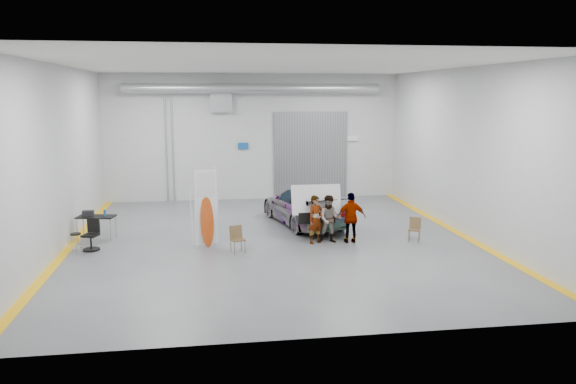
{
  "coord_description": "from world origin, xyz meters",
  "views": [
    {
      "loc": [
        -2.28,
        -18.86,
        5.07
      ],
      "look_at": [
        0.68,
        1.19,
        1.5
      ],
      "focal_mm": 35.0,
      "sensor_mm": 36.0,
      "label": 1
    }
  ],
  "objects": [
    {
      "name": "person_a",
      "position": [
        1.38,
        -0.54,
        0.83
      ],
      "size": [
        0.72,
        0.63,
        1.66
      ],
      "primitive_type": "imported",
      "rotation": [
        0.0,
        0.0,
        0.49
      ],
      "color": "brown",
      "rests_on": "ground"
    },
    {
      "name": "folding_chair_near",
      "position": [
        -1.33,
        -1.38,
        0.27
      ],
      "size": [
        0.51,
        0.54,
        0.87
      ],
      "rotation": [
        0.0,
        0.0,
        0.28
      ],
      "color": "brown",
      "rests_on": "ground"
    },
    {
      "name": "shop_stool",
      "position": [
        -6.46,
        -0.67,
        0.33
      ],
      "size": [
        0.34,
        0.34,
        0.67
      ],
      "rotation": [
        0.0,
        0.0,
        -0.42
      ],
      "color": "black",
      "rests_on": "ground"
    },
    {
      "name": "folding_chair_far",
      "position": [
        4.79,
        -0.84,
        0.26
      ],
      "size": [
        0.53,
        0.57,
        0.83
      ],
      "rotation": [
        0.0,
        0.0,
        -0.48
      ],
      "color": "brown",
      "rests_on": "ground"
    },
    {
      "name": "person_c",
      "position": [
        2.6,
        -0.64,
        0.87
      ],
      "size": [
        1.02,
        0.44,
        1.75
      ],
      "primitive_type": "imported",
      "rotation": [
        0.0,
        0.0,
        3.12
      ],
      "color": "brown",
      "rests_on": "ground"
    },
    {
      "name": "room_shell",
      "position": [
        0.24,
        2.22,
        4.08
      ],
      "size": [
        14.02,
        16.18,
        6.01
      ],
      "color": "#B8BABC",
      "rests_on": "ground"
    },
    {
      "name": "ground",
      "position": [
        0.0,
        0.0,
        0.0
      ],
      "size": [
        16.0,
        16.0,
        0.0
      ],
      "primitive_type": "plane",
      "color": "#57585D",
      "rests_on": "ground"
    },
    {
      "name": "person_b",
      "position": [
        1.87,
        -0.54,
        0.83
      ],
      "size": [
        0.9,
        0.74,
        1.66
      ],
      "primitive_type": "imported",
      "rotation": [
        0.0,
        0.0,
        -0.16
      ],
      "color": "teal",
      "rests_on": "ground"
    },
    {
      "name": "trunk_lid",
      "position": [
        1.49,
        0.01,
        1.51
      ],
      "size": [
        1.74,
        1.05,
        0.04
      ],
      "primitive_type": "cube",
      "color": "silver",
      "rests_on": "sedan_car"
    },
    {
      "name": "work_table",
      "position": [
        -6.22,
        1.2,
        0.81
      ],
      "size": [
        1.39,
        0.88,
        1.05
      ],
      "rotation": [
        0.0,
        0.0,
        -0.2
      ],
      "color": "#979AA0",
      "rests_on": "ground"
    },
    {
      "name": "surfboard_display",
      "position": [
        -2.37,
        -0.47,
        1.12
      ],
      "size": [
        0.75,
        0.39,
        2.76
      ],
      "rotation": [
        0.0,
        0.0,
        0.33
      ],
      "color": "white",
      "rests_on": "ground"
    },
    {
      "name": "sedan_car",
      "position": [
        1.49,
        2.33,
        0.74
      ],
      "size": [
        3.08,
        5.45,
        1.49
      ],
      "primitive_type": "imported",
      "rotation": [
        0.0,
        0.0,
        3.34
      ],
      "color": "silver",
      "rests_on": "ground"
    },
    {
      "name": "office_chair",
      "position": [
        -6.06,
        -0.3,
        0.45
      ],
      "size": [
        0.58,
        0.6,
        1.03
      ],
      "rotation": [
        0.0,
        0.0,
        -0.34
      ],
      "color": "black",
      "rests_on": "ground"
    }
  ]
}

